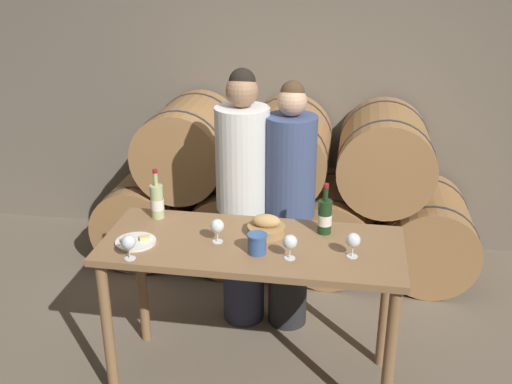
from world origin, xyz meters
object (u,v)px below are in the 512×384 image
person_left (243,200)px  wine_glass_right (353,241)px  wine_glass_far_left (129,243)px  wine_glass_left (217,226)px  person_right (290,208)px  wine_bottle_white (157,201)px  bread_basket (266,227)px  tasting_table (252,264)px  wine_glass_center (290,242)px  wine_bottle_red (325,216)px  blue_crock (257,243)px  cheese_plate (136,241)px

person_left → wine_glass_right: person_left is taller
wine_glass_far_left → wine_glass_left: 0.49m
person_right → wine_bottle_white: (-0.76, -0.42, 0.18)m
person_left → wine_glass_left: person_left is taller
person_right → wine_glass_left: bearing=-116.0°
bread_basket → wine_glass_right: size_ratio=1.58×
bread_basket → wine_glass_far_left: wine_glass_far_left is taller
tasting_table → person_left: size_ratio=0.94×
tasting_table → wine_glass_center: bearing=-32.5°
wine_bottle_red → wine_glass_center: (-0.16, -0.34, -0.01)m
person_right → wine_glass_right: (0.42, -0.73, 0.17)m
blue_crock → bread_basket: size_ratio=0.52×
wine_bottle_white → cheese_plate: bearing=-92.9°
bread_basket → wine_glass_right: wine_glass_right is taller
wine_glass_right → wine_glass_far_left: bearing=-169.4°
tasting_table → wine_glass_right: wine_glass_right is taller
person_right → wine_bottle_white: size_ratio=5.54×
wine_glass_far_left → wine_glass_center: same height
tasting_table → wine_bottle_white: (-0.62, 0.24, 0.24)m
person_left → wine_bottle_white: size_ratio=5.75×
wine_bottle_white → wine_glass_center: size_ratio=2.26×
wine_bottle_red → bread_basket: wine_bottle_red is taller
blue_crock → person_left: bearing=106.1°
wine_bottle_red → wine_glass_far_left: size_ratio=2.21×
bread_basket → wine_glass_center: wine_glass_center is taller
person_left → person_right: (0.31, -0.00, -0.03)m
wine_glass_left → wine_glass_far_left: bearing=-147.5°
person_left → wine_glass_left: size_ratio=13.01×
wine_bottle_red → cheese_plate: (-1.03, -0.30, -0.09)m
cheese_plate → wine_glass_left: 0.47m
tasting_table → wine_bottle_white: bearing=159.3°
wine_glass_far_left → wine_glass_center: bearing=9.7°
person_left → wine_glass_left: 0.69m
bread_basket → wine_glass_center: size_ratio=1.58×
tasting_table → wine_glass_right: size_ratio=12.24×
wine_bottle_white → wine_glass_center: wine_bottle_white is taller
tasting_table → wine_glass_far_left: wine_glass_far_left is taller
person_right → wine_bottle_white: bearing=-151.0°
blue_crock → cheese_plate: bearing=179.8°
wine_glass_left → cheese_plate: bearing=-168.9°
bread_basket → wine_glass_left: (-0.25, -0.14, 0.05)m
person_right → wine_glass_center: (0.09, -0.80, 0.17)m
tasting_table → person_left: 0.69m
bread_basket → wine_glass_left: size_ratio=1.58×
blue_crock → wine_bottle_red: bearing=41.6°
person_right → wine_glass_far_left: bearing=-128.3°
person_left → wine_glass_far_left: 1.05m
wine_glass_left → wine_glass_center: size_ratio=1.00×
wine_glass_center → blue_crock: bearing=170.1°
blue_crock → wine_glass_center: 0.19m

